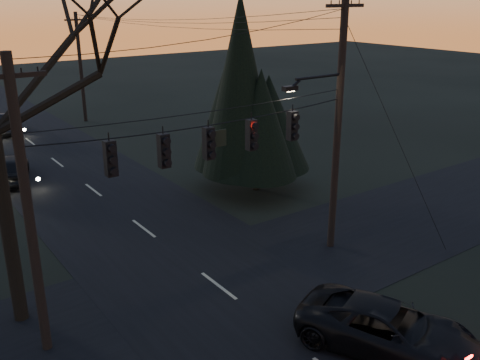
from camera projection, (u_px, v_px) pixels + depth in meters
main_road at (108, 201)px, 26.60m from camera, size 8.00×120.00×0.02m
cross_road at (219, 286)px, 18.92m from camera, size 60.00×7.00×0.02m
utility_pole_right at (330, 246)px, 21.94m from camera, size 5.00×0.30×10.00m
utility_pole_left at (48, 348)px, 15.63m from camera, size 1.80×0.30×8.50m
utility_pole_far_r at (86, 121)px, 43.45m from camera, size 1.80×0.30×8.50m
span_signal_assembly at (210, 141)px, 17.03m from camera, size 11.50×0.44×1.47m
evergreen_right at (257, 96)px, 26.68m from camera, size 4.69×4.69×8.73m
suv_near at (388, 329)px, 15.28m from camera, size 4.24×5.71×1.44m
sedan_oncoming_a at (9, 168)px, 29.19m from camera, size 3.16×4.85×1.54m
sedan_oncoming_b at (4, 123)px, 39.50m from camera, size 2.69×4.70×1.46m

